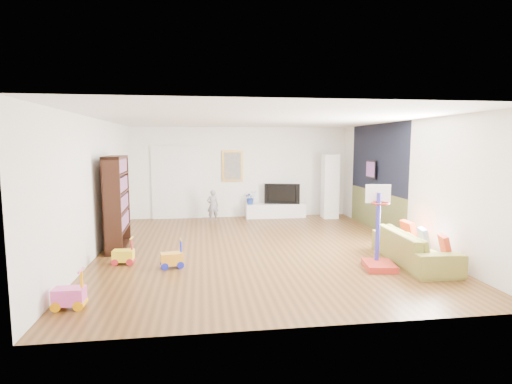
{
  "coord_description": "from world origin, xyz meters",
  "views": [
    {
      "loc": [
        -1.19,
        -8.19,
        2.18
      ],
      "look_at": [
        0.0,
        0.4,
        1.15
      ],
      "focal_mm": 28.0,
      "sensor_mm": 36.0,
      "label": 1
    }
  ],
  "objects": [
    {
      "name": "floor",
      "position": [
        0.0,
        0.0,
        0.0
      ],
      "size": [
        6.5,
        7.5,
        0.0
      ],
      "primitive_type": "cube",
      "color": "brown",
      "rests_on": "ground"
    },
    {
      "name": "ceiling",
      "position": [
        0.0,
        0.0,
        2.7
      ],
      "size": [
        6.5,
        7.5,
        0.0
      ],
      "primitive_type": "cube",
      "color": "white",
      "rests_on": "ground"
    },
    {
      "name": "wall_back",
      "position": [
        0.0,
        3.75,
        1.35
      ],
      "size": [
        6.5,
        0.0,
        2.7
      ],
      "primitive_type": "cube",
      "color": "white",
      "rests_on": "ground"
    },
    {
      "name": "wall_front",
      "position": [
        0.0,
        -3.75,
        1.35
      ],
      "size": [
        6.5,
        0.0,
        2.7
      ],
      "primitive_type": "cube",
      "color": "silver",
      "rests_on": "ground"
    },
    {
      "name": "wall_left",
      "position": [
        -3.25,
        0.0,
        1.35
      ],
      "size": [
        0.0,
        7.5,
        2.7
      ],
      "primitive_type": "cube",
      "color": "silver",
      "rests_on": "ground"
    },
    {
      "name": "wall_right",
      "position": [
        3.25,
        0.0,
        1.35
      ],
      "size": [
        0.0,
        7.5,
        2.7
      ],
      "primitive_type": "cube",
      "color": "silver",
      "rests_on": "ground"
    },
    {
      "name": "navy_accent",
      "position": [
        3.23,
        1.4,
        1.85
      ],
      "size": [
        0.01,
        3.2,
        1.7
      ],
      "primitive_type": "cube",
      "color": "black",
      "rests_on": "wall_right"
    },
    {
      "name": "olive_wainscot",
      "position": [
        3.23,
        1.4,
        0.5
      ],
      "size": [
        0.01,
        3.2,
        1.0
      ],
      "primitive_type": "cube",
      "color": "brown",
      "rests_on": "wall_right"
    },
    {
      "name": "doorway",
      "position": [
        -1.9,
        3.71,
        1.05
      ],
      "size": [
        1.45,
        0.06,
        2.1
      ],
      "primitive_type": "cube",
      "color": "white",
      "rests_on": "ground"
    },
    {
      "name": "painting_back",
      "position": [
        -0.25,
        3.71,
        1.55
      ],
      "size": [
        0.62,
        0.06,
        0.92
      ],
      "primitive_type": "cube",
      "color": "gold",
      "rests_on": "wall_back"
    },
    {
      "name": "artwork_right",
      "position": [
        3.17,
        1.6,
        1.55
      ],
      "size": [
        0.04,
        0.56,
        0.46
      ],
      "primitive_type": "cube",
      "color": "#7F3F8C",
      "rests_on": "wall_right"
    },
    {
      "name": "media_console",
      "position": [
        1.01,
        3.47,
        0.21
      ],
      "size": [
        1.79,
        0.45,
        0.42
      ],
      "primitive_type": "cube",
      "rotation": [
        0.0,
        0.0,
        0.0
      ],
      "color": "white",
      "rests_on": "ground"
    },
    {
      "name": "tall_cabinet",
      "position": [
        2.61,
        3.19,
        0.95
      ],
      "size": [
        0.45,
        0.45,
        1.9
      ],
      "primitive_type": "cube",
      "rotation": [
        0.0,
        0.0,
        -0.03
      ],
      "color": "white",
      "rests_on": "ground"
    },
    {
      "name": "bookshelf",
      "position": [
        -2.95,
        0.39,
        0.97
      ],
      "size": [
        0.41,
        1.35,
        1.95
      ],
      "primitive_type": "cube",
      "rotation": [
        0.0,
        0.0,
        0.05
      ],
      "color": "black",
      "rests_on": "ground"
    },
    {
      "name": "sofa",
      "position": [
        2.69,
        -1.46,
        0.3
      ],
      "size": [
        0.9,
        2.09,
        0.6
      ],
      "primitive_type": "imported",
      "rotation": [
        0.0,
        0.0,
        1.52
      ],
      "color": "olive",
      "rests_on": "ground"
    },
    {
      "name": "basketball_hoop",
      "position": [
        1.91,
        -1.71,
        0.74
      ],
      "size": [
        0.61,
        0.7,
        1.49
      ],
      "primitive_type": "cube",
      "rotation": [
        0.0,
        0.0,
        -0.17
      ],
      "color": "#AC281E",
      "rests_on": "ground"
    },
    {
      "name": "ride_on_yellow",
      "position": [
        -2.62,
        -0.81,
        0.25
      ],
      "size": [
        0.38,
        0.25,
        0.49
      ],
      "primitive_type": "cube",
      "rotation": [
        0.0,
        0.0,
        -0.06
      ],
      "color": "yellow",
      "rests_on": "ground"
    },
    {
      "name": "ride_on_orange",
      "position": [
        -1.73,
        -1.15,
        0.25
      ],
      "size": [
        0.42,
        0.3,
        0.51
      ],
      "primitive_type": "cube",
      "rotation": [
        0.0,
        0.0,
        0.18
      ],
      "color": "orange",
      "rests_on": "ground"
    },
    {
      "name": "ride_on_pink",
      "position": [
        -2.96,
        -2.78,
        0.27
      ],
      "size": [
        0.4,
        0.25,
        0.53
      ],
      "primitive_type": "cube",
      "rotation": [
        0.0,
        0.0,
        -0.02
      ],
      "color": "#F251AF",
      "rests_on": "ground"
    },
    {
      "name": "child",
      "position": [
        -0.87,
        3.13,
        0.45
      ],
      "size": [
        0.33,
        0.22,
        0.91
      ],
      "primitive_type": "imported",
      "rotation": [
        0.0,
        0.0,
        3.16
      ],
      "color": "gray",
      "rests_on": "ground"
    },
    {
      "name": "tv",
      "position": [
        1.23,
        3.5,
        0.72
      ],
      "size": [
        1.06,
        0.39,
        0.61
      ],
      "primitive_type": "imported",
      "rotation": [
        0.0,
        0.0,
        -0.24
      ],
      "color": "black",
      "rests_on": "media_console"
    },
    {
      "name": "vase_plant",
      "position": [
        0.26,
        3.51,
        0.61
      ],
      "size": [
        0.42,
        0.38,
        0.39
      ],
      "primitive_type": "imported",
      "rotation": [
        0.0,
        0.0,
        0.25
      ],
      "color": "navy",
      "rests_on": "media_console"
    },
    {
      "name": "pillow_left",
      "position": [
        2.91,
        -2.06,
        0.47
      ],
      "size": [
        0.18,
        0.36,
        0.35
      ],
      "primitive_type": "cube",
      "rotation": [
        0.0,
        0.0,
        -0.28
      ],
      "color": "#B8361D",
      "rests_on": "sofa"
    },
    {
      "name": "pillow_center",
      "position": [
        2.88,
        -1.48,
        0.47
      ],
      "size": [
        0.18,
        0.37,
        0.35
      ],
      "primitive_type": "cube",
      "rotation": [
        0.0,
        0.0,
        -0.25
      ],
      "color": "white",
      "rests_on": "sofa"
    },
    {
      "name": "pillow_right",
      "position": [
        2.89,
        -0.9,
        0.47
      ],
      "size": [
        0.11,
        0.4,
        0.4
      ],
      "primitive_type": "cube",
      "rotation": [
        0.0,
        0.0,
        0.02
      ],
      "color": "red",
      "rests_on": "sofa"
    }
  ]
}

